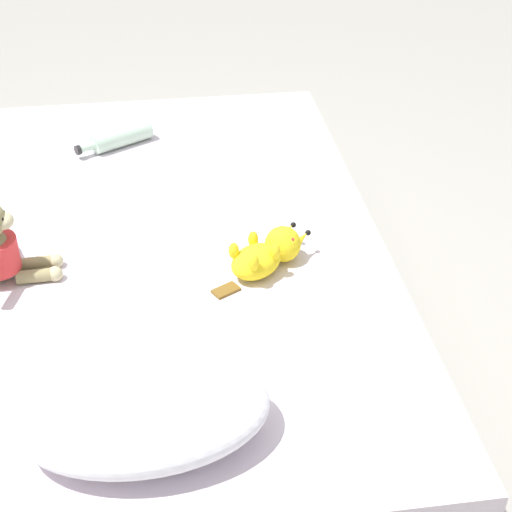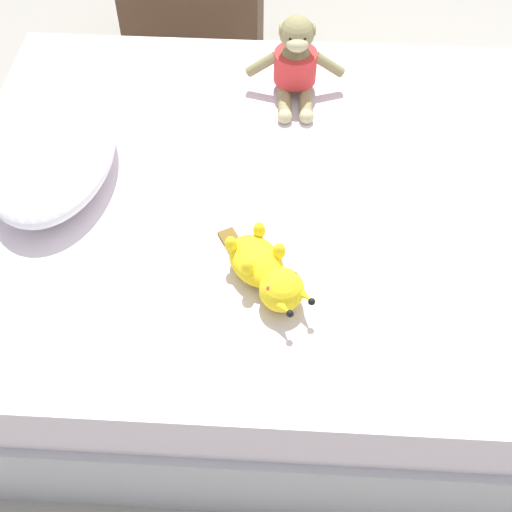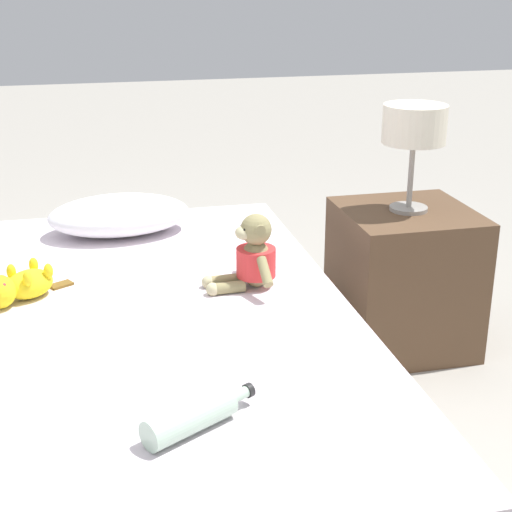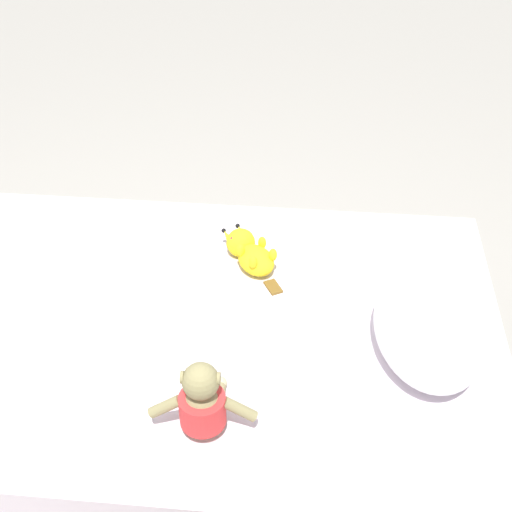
{
  "view_description": "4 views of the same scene",
  "coord_description": "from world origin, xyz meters",
  "px_view_note": "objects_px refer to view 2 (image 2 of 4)",
  "views": [
    {
      "loc": [
        -0.04,
        1.86,
        1.68
      ],
      "look_at": [
        -0.27,
        0.21,
        0.52
      ],
      "focal_mm": 53.77,
      "sensor_mm": 36.0,
      "label": 1
    },
    {
      "loc": [
        -1.2,
        0.16,
        1.7
      ],
      "look_at": [
        -0.27,
        0.21,
        0.52
      ],
      "focal_mm": 47.17,
      "sensor_mm": 36.0,
      "label": 2
    },
    {
      "loc": [
        -0.09,
        -2.02,
        1.4
      ],
      "look_at": [
        0.41,
        0.14,
        0.56
      ],
      "focal_mm": 54.33,
      "sensor_mm": 36.0,
      "label": 3
    },
    {
      "loc": [
        1.59,
        0.39,
        1.97
      ],
      "look_at": [
        -0.27,
        0.21,
        0.52
      ],
      "focal_mm": 49.74,
      "sensor_mm": 36.0,
      "label": 4
    }
  ],
  "objects_px": {
    "pillow": "(52,151)",
    "nightstand": "(198,16)",
    "bed": "(336,249)",
    "plush_yellow_creature": "(267,272)",
    "plush_monkey": "(296,64)"
  },
  "relations": [
    {
      "from": "bed",
      "to": "plush_yellow_creature",
      "type": "distance_m",
      "value": 0.45
    },
    {
      "from": "plush_monkey",
      "to": "pillow",
      "type": "bearing_deg",
      "value": 120.95
    },
    {
      "from": "bed",
      "to": "plush_yellow_creature",
      "type": "bearing_deg",
      "value": 148.74
    },
    {
      "from": "bed",
      "to": "plush_yellow_creature",
      "type": "relative_size",
      "value": 6.93
    },
    {
      "from": "bed",
      "to": "plush_yellow_creature",
      "type": "xyz_separation_m",
      "value": [
        -0.3,
        0.18,
        0.28
      ]
    },
    {
      "from": "pillow",
      "to": "plush_monkey",
      "type": "distance_m",
      "value": 0.71
    },
    {
      "from": "plush_monkey",
      "to": "plush_yellow_creature",
      "type": "xyz_separation_m",
      "value": [
        -0.7,
        0.05,
        -0.05
      ]
    },
    {
      "from": "nightstand",
      "to": "pillow",
      "type": "bearing_deg",
      "value": 167.07
    },
    {
      "from": "pillow",
      "to": "nightstand",
      "type": "relative_size",
      "value": 0.97
    },
    {
      "from": "plush_monkey",
      "to": "plush_yellow_creature",
      "type": "relative_size",
      "value": 0.97
    },
    {
      "from": "pillow",
      "to": "nightstand",
      "type": "distance_m",
      "value": 1.1
    },
    {
      "from": "bed",
      "to": "pillow",
      "type": "xyz_separation_m",
      "value": [
        0.03,
        0.75,
        0.3
      ]
    },
    {
      "from": "plush_yellow_creature",
      "to": "nightstand",
      "type": "distance_m",
      "value": 1.44
    },
    {
      "from": "pillow",
      "to": "plush_yellow_creature",
      "type": "xyz_separation_m",
      "value": [
        -0.34,
        -0.56,
        -0.02
      ]
    },
    {
      "from": "plush_yellow_creature",
      "to": "nightstand",
      "type": "relative_size",
      "value": 0.54
    }
  ]
}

